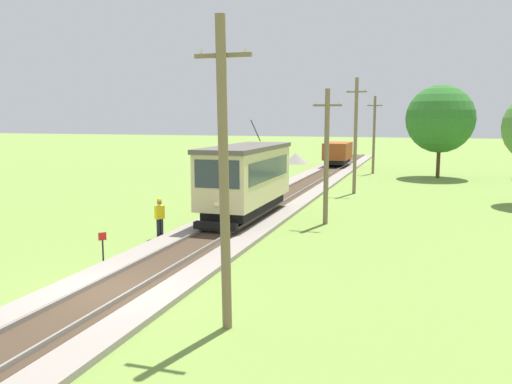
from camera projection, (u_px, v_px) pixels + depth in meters
The scene contains 15 objects.
ground_plane at pixel (112, 296), 15.62m from camera, with size 260.00×260.00×0.00m, color olive.
track_ballast at pixel (112, 293), 15.61m from camera, with size 4.20×120.00×0.18m, color gray.
sleeper_bed at pixel (112, 290), 15.60m from camera, with size 2.04×120.00×0.01m, color #423323.
rail_left at pixel (91, 286), 15.80m from camera, with size 0.07×120.00×0.14m, color gray.
rail_right at pixel (133, 290), 15.37m from camera, with size 0.07×120.00×0.14m, color gray.
red_tram at pixel (246, 178), 26.96m from camera, with size 2.60×8.54×4.79m.
freight_car at pixel (338, 153), 55.21m from camera, with size 2.40×5.20×2.31m.
utility_pole_foreground at pixel (224, 175), 12.62m from camera, with size 1.40×0.56×7.56m.
utility_pole_near_tram at pixel (326, 155), 25.77m from camera, with size 1.40×0.27×6.60m.
utility_pole_mid at pixel (355, 135), 36.19m from camera, with size 1.40×0.29×7.90m.
utility_pole_far at pixel (374, 134), 49.29m from camera, with size 1.40×0.27×7.18m.
trackside_signal_marker at pixel (103, 247), 18.87m from camera, with size 0.21×0.21×1.18m.
gravel_pile at pixel (296, 158), 60.32m from camera, with size 3.04×3.04×1.20m, color gray.
track_worker at pixel (160, 216), 23.02m from camera, with size 0.41×0.45×1.78m.
tree_left_near at pixel (440, 119), 45.53m from camera, with size 5.83×5.83×8.01m.
Camera 1 is at (8.60, -13.04, 5.24)m, focal length 37.17 mm.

